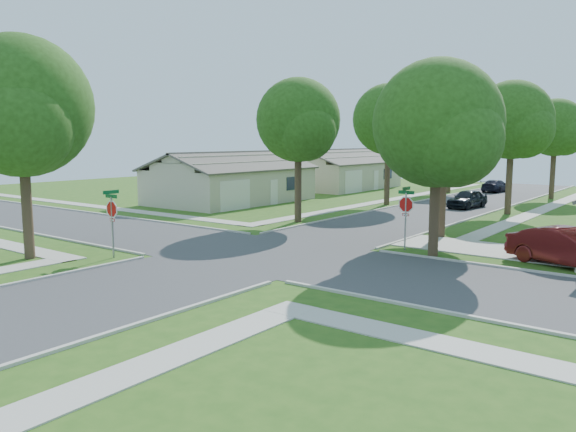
# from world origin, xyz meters

# --- Properties ---
(ground) EXTENTS (100.00, 100.00, 0.00)m
(ground) POSITION_xyz_m (0.00, 0.00, 0.00)
(ground) COLOR #274F15
(ground) RESTS_ON ground
(road_ns) EXTENTS (7.00, 100.00, 0.02)m
(road_ns) POSITION_xyz_m (0.00, 0.00, 0.00)
(road_ns) COLOR #333335
(road_ns) RESTS_ON ground
(sidewalk_ne) EXTENTS (1.20, 40.00, 0.04)m
(sidewalk_ne) POSITION_xyz_m (6.10, 26.00, 0.02)
(sidewalk_ne) COLOR #9E9B91
(sidewalk_ne) RESTS_ON ground
(sidewalk_nw) EXTENTS (1.20, 40.00, 0.04)m
(sidewalk_nw) POSITION_xyz_m (-6.10, 26.00, 0.02)
(sidewalk_nw) COLOR #9E9B91
(sidewalk_nw) RESTS_ON ground
(driveway) EXTENTS (8.80, 3.60, 0.05)m
(driveway) POSITION_xyz_m (7.90, 7.10, 0.03)
(driveway) COLOR #9E9B91
(driveway) RESTS_ON ground
(stop_sign_sw) EXTENTS (1.05, 0.80, 2.98)m
(stop_sign_sw) POSITION_xyz_m (-4.70, -4.70, 2.03)
(stop_sign_sw) COLOR gray
(stop_sign_sw) RESTS_ON ground
(stop_sign_ne) EXTENTS (1.05, 0.80, 2.98)m
(stop_sign_ne) POSITION_xyz_m (4.70, 4.70, 2.03)
(stop_sign_ne) COLOR gray
(stop_sign_ne) RESTS_ON ground
(tree_e_near) EXTENTS (4.97, 4.80, 8.28)m
(tree_e_near) POSITION_xyz_m (4.75, 9.01, 5.64)
(tree_e_near) COLOR #38281C
(tree_e_near) RESTS_ON ground
(tree_e_mid) EXTENTS (5.59, 5.40, 9.21)m
(tree_e_mid) POSITION_xyz_m (4.76, 21.01, 6.25)
(tree_e_mid) COLOR #38281C
(tree_e_mid) RESTS_ON ground
(tree_e_far) EXTENTS (5.17, 5.00, 8.72)m
(tree_e_far) POSITION_xyz_m (4.75, 34.01, 5.98)
(tree_e_far) COLOR #38281C
(tree_e_far) RESTS_ON ground
(tree_w_near) EXTENTS (5.38, 5.20, 8.97)m
(tree_w_near) POSITION_xyz_m (-4.64, 9.01, 6.12)
(tree_w_near) COLOR #38281C
(tree_w_near) RESTS_ON ground
(tree_w_mid) EXTENTS (5.80, 5.60, 9.56)m
(tree_w_mid) POSITION_xyz_m (-4.64, 21.01, 6.49)
(tree_w_mid) COLOR #38281C
(tree_w_mid) RESTS_ON ground
(tree_w_far) EXTENTS (4.76, 4.60, 8.04)m
(tree_w_far) POSITION_xyz_m (-4.65, 34.01, 5.51)
(tree_w_far) COLOR #38281C
(tree_w_far) RESTS_ON ground
(tree_sw_corner) EXTENTS (6.21, 6.00, 9.55)m
(tree_sw_corner) POSITION_xyz_m (-7.44, -6.99, 6.26)
(tree_sw_corner) COLOR #38281C
(tree_sw_corner) RESTS_ON ground
(tree_ne_corner) EXTENTS (5.80, 5.60, 8.66)m
(tree_ne_corner) POSITION_xyz_m (6.36, 4.21, 5.59)
(tree_ne_corner) COLOR #38281C
(tree_ne_corner) RESTS_ON ground
(house_nw_near) EXTENTS (8.42, 13.60, 4.23)m
(house_nw_near) POSITION_xyz_m (-15.99, 15.00, 1.52)
(house_nw_near) COLOR #B1A78C
(house_nw_near) RESTS_ON ground
(house_nw_far) EXTENTS (8.42, 13.60, 4.23)m
(house_nw_far) POSITION_xyz_m (-15.99, 32.00, 1.52)
(house_nw_far) COLOR #B1A78C
(house_nw_far) RESTS_ON ground
(car_driveway) EXTENTS (5.04, 3.21, 1.57)m
(car_driveway) POSITION_xyz_m (11.50, 5.50, 0.78)
(car_driveway) COLOR #4E1010
(car_driveway) RESTS_ON ground
(car_curb_east) EXTENTS (2.16, 4.31, 1.41)m
(car_curb_east) POSITION_xyz_m (1.20, 22.76, 0.71)
(car_curb_east) COLOR black
(car_curb_east) RESTS_ON ground
(car_curb_west) EXTENTS (2.11, 4.38, 1.23)m
(car_curb_west) POSITION_xyz_m (-1.20, 37.59, 0.62)
(car_curb_west) COLOR black
(car_curb_west) RESTS_ON ground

